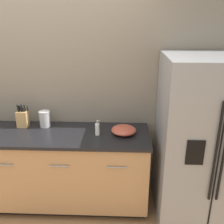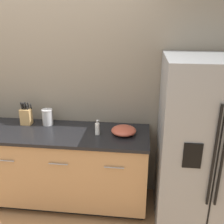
# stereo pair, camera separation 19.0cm
# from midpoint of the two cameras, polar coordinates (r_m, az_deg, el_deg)

# --- Properties ---
(wall_back) EXTENTS (10.00, 0.05, 2.60)m
(wall_back) POSITION_cam_midpoint_polar(r_m,az_deg,el_deg) (3.16, -16.70, 4.67)
(wall_back) COLOR gray
(wall_back) RESTS_ON ground_plane
(counter_unit) EXTENTS (2.39, 0.64, 0.92)m
(counter_unit) POSITION_cam_midpoint_polar(r_m,az_deg,el_deg) (3.19, -16.50, -11.68)
(counter_unit) COLOR black
(counter_unit) RESTS_ON ground_plane
(refrigerator) EXTENTS (0.94, 0.81, 1.76)m
(refrigerator) POSITION_cam_midpoint_polar(r_m,az_deg,el_deg) (2.85, 17.84, -6.21)
(refrigerator) COLOR gray
(refrigerator) RESTS_ON ground_plane
(knife_block) EXTENTS (0.13, 0.09, 0.27)m
(knife_block) POSITION_cam_midpoint_polar(r_m,az_deg,el_deg) (3.14, -20.56, -1.30)
(knife_block) COLOR tan
(knife_block) RESTS_ON counter_unit
(soap_dispenser) EXTENTS (0.05, 0.05, 0.17)m
(soap_dispenser) POSITION_cam_midpoint_polar(r_m,az_deg,el_deg) (2.77, -5.17, -3.74)
(soap_dispenser) COLOR white
(soap_dispenser) RESTS_ON counter_unit
(steel_canister) EXTENTS (0.12, 0.12, 0.20)m
(steel_canister) POSITION_cam_midpoint_polar(r_m,az_deg,el_deg) (3.08, -16.14, -1.46)
(steel_canister) COLOR #B7B7BA
(steel_canister) RESTS_ON counter_unit
(mixing_bowl) EXTENTS (0.27, 0.27, 0.08)m
(mixing_bowl) POSITION_cam_midpoint_polar(r_m,az_deg,el_deg) (2.80, 0.62, -3.99)
(mixing_bowl) COLOR #B24C38
(mixing_bowl) RESTS_ON counter_unit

